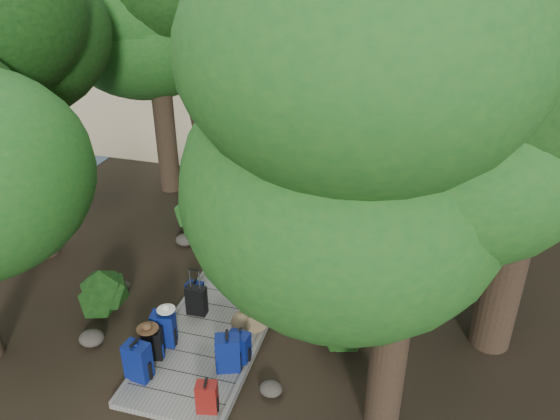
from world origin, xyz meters
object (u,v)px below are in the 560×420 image
(backpack_right_c, at_px, (239,346))
(sun_lounger, at_px, (433,127))
(backpack_left_a, at_px, (138,359))
(backpack_left_b, at_px, (153,342))
(duffel_right_khaki, at_px, (254,314))
(duffel_right_black, at_px, (267,284))
(suitcase_on_boardwalk, at_px, (196,300))
(backpack_right_b, at_px, (228,351))
(kayak, at_px, (266,119))
(backpack_left_c, at_px, (164,327))
(lone_suitcase_on_sand, at_px, (333,141))
(backpack_right_a, at_px, (207,396))
(backpack_right_d, at_px, (249,315))
(backpack_left_d, at_px, (195,291))

(backpack_right_c, height_order, sun_lounger, backpack_right_c)
(backpack_left_a, height_order, backpack_left_b, backpack_left_a)
(duffel_right_khaki, distance_m, duffel_right_black, 1.04)
(suitcase_on_boardwalk, bearing_deg, backpack_right_b, -49.05)
(backpack_right_b, xyz_separation_m, suitcase_on_boardwalk, (-1.18, 1.32, -0.08))
(kayak, bearing_deg, suitcase_on_boardwalk, -89.88)
(backpack_left_c, height_order, duffel_right_khaki, backpack_left_c)
(lone_suitcase_on_sand, height_order, sun_lounger, lone_suitcase_on_sand)
(backpack_right_b, bearing_deg, backpack_right_a, -110.31)
(lone_suitcase_on_sand, bearing_deg, duffel_right_khaki, -86.83)
(backpack_left_c, xyz_separation_m, kayak, (-2.02, 13.45, -0.35))
(backpack_left_c, relative_size, backpack_right_a, 1.28)
(backpack_left_b, distance_m, backpack_right_b, 1.44)
(backpack_left_b, distance_m, sun_lounger, 14.99)
(duffel_right_khaki, xyz_separation_m, lone_suitcase_on_sand, (-0.26, 10.12, 0.03))
(backpack_right_b, relative_size, duffel_right_khaki, 1.18)
(backpack_left_b, height_order, backpack_left_c, backpack_left_c)
(kayak, bearing_deg, backpack_right_c, -85.42)
(duffel_right_khaki, bearing_deg, sun_lounger, 49.34)
(backpack_right_b, xyz_separation_m, duffel_right_black, (0.02, 2.37, -0.15))
(backpack_right_d, distance_m, duffel_right_black, 1.17)
(backpack_right_b, bearing_deg, lone_suitcase_on_sand, 70.79)
(backpack_left_a, distance_m, backpack_right_a, 1.49)
(backpack_left_a, height_order, sun_lounger, backpack_left_a)
(backpack_right_d, height_order, suitcase_on_boardwalk, suitcase_on_boardwalk)
(backpack_left_a, relative_size, sun_lounger, 0.45)
(backpack_right_a, relative_size, kayak, 0.21)
(backpack_right_c, bearing_deg, backpack_left_c, -176.30)
(backpack_right_d, bearing_deg, backpack_left_c, -163.84)
(duffel_right_black, distance_m, lone_suitcase_on_sand, 9.08)
(backpack_left_a, height_order, backpack_left_d, backpack_left_a)
(backpack_right_d, xyz_separation_m, duffel_right_black, (0.02, 1.16, -0.04))
(backpack_right_d, distance_m, suitcase_on_boardwalk, 1.19)
(backpack_left_a, xyz_separation_m, duffel_right_khaki, (1.49, 1.96, -0.18))
(backpack_left_d, xyz_separation_m, backpack_right_d, (1.37, -0.47, 0.02))
(backpack_right_a, bearing_deg, backpack_left_c, 125.43)
(backpack_left_d, distance_m, sun_lounger, 13.29)
(backpack_left_c, xyz_separation_m, backpack_left_d, (0.04, 1.37, -0.13))
(backpack_left_c, xyz_separation_m, suitcase_on_boardwalk, (0.22, 1.02, -0.08))
(backpack_right_b, height_order, sun_lounger, backpack_right_b)
(backpack_left_a, distance_m, backpack_right_c, 1.80)
(duffel_right_black, distance_m, suitcase_on_boardwalk, 1.60)
(backpack_right_b, relative_size, backpack_right_c, 1.19)
(kayak, bearing_deg, backpack_right_b, -86.15)
(backpack_right_b, bearing_deg, backpack_left_c, 147.61)
(backpack_right_a, distance_m, lone_suitcase_on_sand, 12.44)
(suitcase_on_boardwalk, distance_m, lone_suitcase_on_sand, 10.17)
(kayak, relative_size, sun_lounger, 1.62)
(backpack_right_b, height_order, suitcase_on_boardwalk, backpack_right_b)
(backpack_left_d, bearing_deg, sun_lounger, 73.17)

